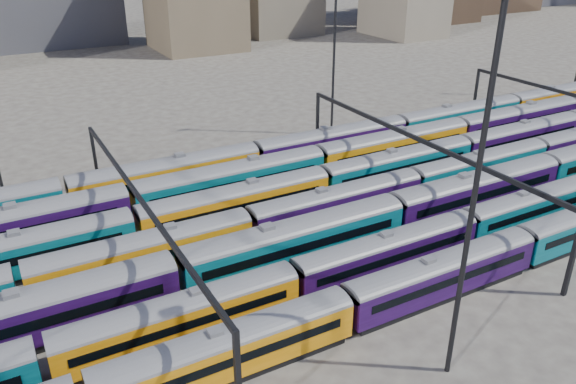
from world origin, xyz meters
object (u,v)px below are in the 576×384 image
rake_0 (442,271)px  mast_2 (475,191)px  rake_2 (296,238)px  rake_1 (294,279)px

rake_0 → mast_2: 14.61m
rake_2 → rake_1: bearing=-121.2°
rake_0 → rake_2: size_ratio=0.86×
rake_2 → mast_2: size_ratio=6.10×
rake_0 → rake_2: rake_2 is taller
rake_0 → mast_2: (-5.67, -7.00, 11.50)m
rake_2 → mast_2: bearing=-81.2°
mast_2 → rake_0: bearing=51.0°
rake_1 → rake_2: 5.86m
rake_0 → rake_1: rake_0 is taller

